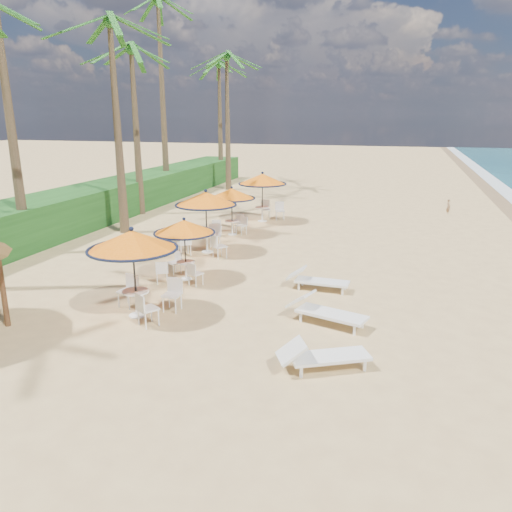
% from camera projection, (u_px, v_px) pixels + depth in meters
% --- Properties ---
extents(ground, '(160.00, 160.00, 0.00)m').
position_uv_depth(ground, '(305.00, 341.00, 12.44)').
color(ground, tan).
rests_on(ground, ground).
extents(scrub_hedge, '(3.00, 40.00, 1.80)m').
position_uv_depth(scrub_hedge, '(91.00, 204.00, 25.99)').
color(scrub_hedge, '#194716').
rests_on(scrub_hedge, ground).
extents(station_0, '(2.46, 2.46, 2.56)m').
position_uv_depth(station_0, '(135.00, 251.00, 13.48)').
color(station_0, black).
rests_on(station_0, ground).
extents(station_1, '(2.07, 2.07, 2.16)m').
position_uv_depth(station_1, '(183.00, 235.00, 16.61)').
color(station_1, black).
rests_on(station_1, ground).
extents(station_2, '(2.48, 2.55, 2.58)m').
position_uv_depth(station_2, '(206.00, 207.00, 19.86)').
color(station_2, black).
rests_on(station_2, ground).
extents(station_3, '(2.17, 2.17, 2.27)m').
position_uv_depth(station_3, '(232.00, 199.00, 22.92)').
color(station_3, black).
rests_on(station_3, ground).
extents(station_4, '(2.50, 2.50, 2.60)m').
position_uv_depth(station_4, '(264.00, 183.00, 25.76)').
color(station_4, black).
rests_on(station_4, ground).
extents(lounger_near, '(2.12, 1.52, 0.74)m').
position_uv_depth(lounger_near, '(321.00, 355.00, 10.95)').
color(lounger_near, white).
rests_on(lounger_near, ground).
extents(lounger_mid, '(2.30, 1.30, 0.79)m').
position_uv_depth(lounger_mid, '(324.00, 310.00, 13.39)').
color(lounger_mid, white).
rests_on(lounger_mid, ground).
extents(lounger_far, '(2.01, 0.70, 0.71)m').
position_uv_depth(lounger_far, '(316.00, 280.00, 15.98)').
color(lounger_far, white).
rests_on(lounger_far, ground).
extents(palm_3, '(5.00, 5.00, 9.51)m').
position_uv_depth(palm_3, '(111.00, 35.00, 21.42)').
color(palm_3, brown).
rests_on(palm_3, ground).
extents(palm_4, '(5.00, 5.00, 8.93)m').
position_uv_depth(palm_4, '(132.00, 60.00, 25.99)').
color(palm_4, brown).
rests_on(palm_4, ground).
extents(palm_5, '(5.00, 5.00, 12.27)m').
position_uv_depth(palm_5, '(158.00, 15.00, 30.52)').
color(palm_5, brown).
rests_on(palm_5, ground).
extents(palm_6, '(5.00, 5.00, 9.54)m').
position_uv_depth(palm_6, '(227.00, 65.00, 34.91)').
color(palm_6, brown).
rests_on(palm_6, ground).
extents(palm_7, '(5.00, 5.00, 9.40)m').
position_uv_depth(palm_7, '(219.00, 72.00, 39.12)').
color(palm_7, brown).
rests_on(palm_7, ground).
extents(person, '(0.32, 0.38, 0.88)m').
position_uv_depth(person, '(448.00, 206.00, 28.14)').
color(person, '#97704D').
rests_on(person, ground).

